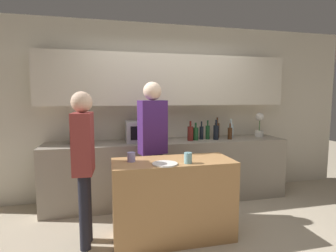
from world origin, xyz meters
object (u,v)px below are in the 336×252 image
(bottle_7, at_px, (231,131))
(plate_on_island, at_px, (165,164))
(microwave, at_px, (143,131))
(bottle_1, at_px, (196,133))
(potted_plant, at_px, (259,125))
(cup_0, at_px, (188,158))
(bottle_4, at_px, (216,132))
(person_left, at_px, (84,156))
(bottle_0, at_px, (190,133))
(bottle_2, at_px, (201,132))
(bottle_6, at_px, (230,133))
(bottle_5, at_px, (217,130))
(person_center, at_px, (153,138))
(bottle_3, at_px, (208,132))
(toaster, at_px, (80,137))
(cup_1, at_px, (131,157))

(bottle_7, distance_m, plate_on_island, 1.88)
(microwave, xyz_separation_m, bottle_1, (0.79, -0.09, -0.05))
(plate_on_island, bearing_deg, potted_plant, 34.01)
(microwave, relative_size, cup_0, 4.59)
(bottle_1, relative_size, bottle_4, 0.87)
(bottle_1, bearing_deg, person_left, -148.11)
(bottle_0, distance_m, bottle_7, 0.74)
(bottle_2, height_order, bottle_6, bottle_2)
(bottle_5, bearing_deg, person_center, -151.24)
(plate_on_island, xyz_separation_m, person_left, (-0.81, 0.21, 0.07))
(potted_plant, relative_size, bottle_0, 1.33)
(person_center, bearing_deg, cup_0, 95.75)
(bottle_3, bearing_deg, person_center, -151.08)
(bottle_0, bearing_deg, bottle_1, 17.71)
(potted_plant, relative_size, bottle_1, 1.48)
(toaster, distance_m, bottle_3, 1.89)
(cup_0, relative_size, cup_1, 1.12)
(bottle_3, relative_size, person_left, 0.18)
(bottle_5, xyz_separation_m, bottle_6, (0.13, -0.20, -0.03))
(potted_plant, xyz_separation_m, plate_on_island, (-1.88, -1.27, -0.23))
(bottle_6, bearing_deg, toaster, 176.63)
(potted_plant, xyz_separation_m, person_center, (-1.88, -0.57, -0.06))
(potted_plant, distance_m, plate_on_island, 2.28)
(bottle_0, relative_size, bottle_4, 0.97)
(bottle_5, xyz_separation_m, person_left, (-1.97, -1.12, -0.08))
(plate_on_island, bearing_deg, cup_1, 147.97)
(bottle_7, distance_m, cup_1, 2.01)
(bottle_5, distance_m, person_left, 2.26)
(toaster, xyz_separation_m, bottle_5, (2.10, 0.06, 0.03))
(toaster, distance_m, bottle_7, 2.31)
(bottle_0, xyz_separation_m, bottle_6, (0.64, -0.01, -0.02))
(bottle_6, distance_m, person_center, 1.37)
(toaster, bearing_deg, person_center, -31.54)
(bottle_2, bearing_deg, bottle_5, 17.55)
(potted_plant, bearing_deg, person_left, -158.61)
(toaster, xyz_separation_m, person_center, (0.93, -0.57, 0.05))
(microwave, distance_m, plate_on_island, 1.28)
(potted_plant, height_order, person_left, person_left)
(bottle_0, bearing_deg, person_left, -147.31)
(bottle_6, distance_m, cup_1, 1.86)
(plate_on_island, bearing_deg, bottle_5, 49.03)
(bottle_0, distance_m, bottle_3, 0.31)
(bottle_1, xyz_separation_m, person_center, (-0.75, -0.48, 0.04))
(toaster, distance_m, person_left, 1.06)
(bottle_2, xyz_separation_m, bottle_4, (0.21, -0.08, 0.01))
(bottle_6, bearing_deg, potted_plant, 12.48)
(bottle_7, relative_size, person_left, 0.18)
(cup_1, bearing_deg, microwave, 75.36)
(toaster, xyz_separation_m, bottle_2, (1.79, -0.03, 0.02))
(bottle_5, bearing_deg, bottle_7, -13.66)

